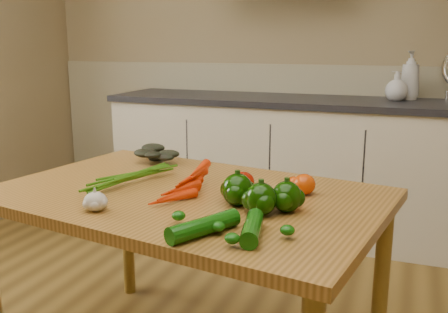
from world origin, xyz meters
The scene contains 17 objects.
room centered at (0.00, 0.17, 1.25)m, with size 4.04×5.04×2.64m.
counter_run centered at (0.21, 2.19, 0.46)m, with size 2.84×0.64×1.14m.
table centered at (-0.02, 0.55, 0.65)m, with size 1.48×1.08×0.73m.
soap_bottle_a centered at (0.69, 2.33, 1.05)m, with size 0.12×0.12×0.30m, color silver.
soap_bottle_b centered at (0.65, 2.35, 0.99)m, with size 0.08×0.08×0.17m, color silver.
soap_bottle_c centered at (0.62, 2.25, 0.99)m, with size 0.14×0.14×0.18m, color silver.
carrot_bunch centered at (-0.08, 0.53, 0.76)m, with size 0.25×0.19×0.07m, color red, non-canonical shape.
leafy_greens centered at (-0.32, 0.89, 0.78)m, with size 0.19×0.17×0.10m, color black, non-canonical shape.
garlic_bulb centered at (-0.20, 0.26, 0.76)m, with size 0.07×0.07×0.06m, color beige.
pepper_a centered at (0.20, 0.47, 0.78)m, with size 0.10×0.10×0.10m, color #0D3202.
pepper_b centered at (0.37, 0.47, 0.78)m, with size 0.10×0.10×0.10m, color #0D3202.
pepper_c centered at (0.30, 0.41, 0.78)m, with size 0.10×0.10×0.10m, color #0D3202.
tomato_a centered at (0.17, 0.63, 0.76)m, with size 0.08×0.08×0.07m, color #8F1102.
tomato_b centered at (0.34, 0.68, 0.76)m, with size 0.06×0.06×0.06m, color #D13E05.
tomato_c centered at (0.38, 0.67, 0.76)m, with size 0.08×0.08×0.07m, color #D13E05.
zucchini_a centered at (0.33, 0.22, 0.75)m, with size 0.05×0.05×0.19m, color #0B4407.
zucchini_b centered at (0.20, 0.19, 0.75)m, with size 0.05×0.05×0.23m, color #0B4407.
Camera 1 is at (0.72, -1.00, 1.25)m, focal length 40.00 mm.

